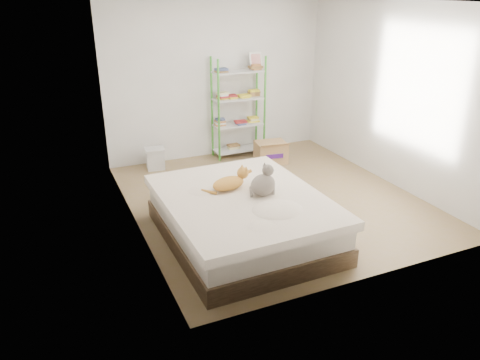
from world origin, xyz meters
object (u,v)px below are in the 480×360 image
orange_cat (228,182)px  bed (243,218)px  cardboard_box (271,152)px  grey_cat (263,180)px  shelf_unit (239,106)px  white_bin (155,158)px

orange_cat → bed: bearing=-82.5°
bed → cardboard_box: size_ratio=4.00×
grey_cat → shelf_unit: bearing=-26.3°
white_bin → grey_cat: bearing=-77.8°
shelf_unit → white_bin: shelf_unit is taller
bed → shelf_unit: bearing=66.4°
bed → shelf_unit: shelf_unit is taller
shelf_unit → bed: bearing=-112.8°
orange_cat → cardboard_box: orange_cat is taller
bed → orange_cat: (-0.08, 0.24, 0.37)m
bed → cardboard_box: 2.64m
cardboard_box → grey_cat: bearing=-111.1°
shelf_unit → white_bin: 1.67m
white_bin → shelf_unit: bearing=3.3°
bed → orange_cat: orange_cat is taller
grey_cat → white_bin: 2.83m
orange_cat → grey_cat: size_ratio=1.32×
orange_cat → grey_cat: grey_cat is taller
orange_cat → shelf_unit: (1.23, 2.50, 0.21)m
orange_cat → white_bin: 2.47m
grey_cat → cardboard_box: grey_cat is taller
bed → white_bin: 2.67m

